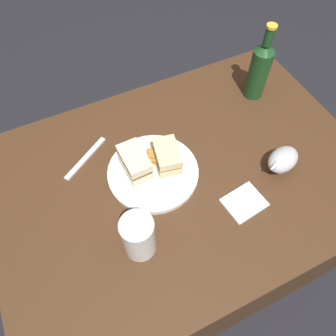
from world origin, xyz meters
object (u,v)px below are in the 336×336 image
sandwich_half_left (167,156)px  plate (153,172)px  cider_bottle (259,69)px  gravy_boat (283,160)px  pint_glass (139,238)px  fork (86,158)px  sandwich_half_right (135,162)px  napkin (244,203)px

sandwich_half_left → plate: bearing=-168.9°
plate → cider_bottle: (0.46, 0.16, 0.10)m
sandwich_half_left → gravy_boat: (0.30, -0.15, -0.00)m
sandwich_half_left → pint_glass: 0.26m
plate → sandwich_half_left: (0.05, 0.01, 0.04)m
cider_bottle → fork: bearing=-178.6°
cider_bottle → plate: bearing=-161.2°
plate → cider_bottle: bearing=18.8°
sandwich_half_left → gravy_boat: 0.34m
plate → pint_glass: bearing=-122.6°
gravy_boat → cider_bottle: size_ratio=0.48×
fork → plate: bearing=106.8°
gravy_boat → cider_bottle: (0.11, 0.30, 0.06)m
sandwich_half_left → sandwich_half_right: sandwich_half_right is taller
plate → fork: plate is taller
plate → sandwich_half_right: 0.07m
gravy_boat → cider_bottle: 0.32m
sandwich_half_right → napkin: bearing=-44.5°
fork → sandwich_half_left: bearing=116.0°
pint_glass → napkin: pint_glass is taller
plate → pint_glass: (-0.12, -0.19, 0.06)m
plate → sandwich_half_right: sandwich_half_right is taller
pint_glass → fork: (-0.04, 0.33, -0.06)m
sandwich_half_left → fork: size_ratio=0.65×
napkin → fork: (-0.36, 0.34, -0.00)m
napkin → cider_bottle: bearing=53.3°
sandwich_half_left → sandwich_half_right: size_ratio=1.01×
sandwich_half_left → gravy_boat: sandwich_half_left is taller
plate → gravy_boat: gravy_boat is taller
napkin → gravy_boat: bearing=19.2°
gravy_boat → napkin: bearing=-160.8°
sandwich_half_right → pint_glass: (-0.08, -0.22, 0.01)m
sandwich_half_left → pint_glass: (-0.17, -0.20, 0.02)m
plate → sandwich_half_left: bearing=11.1°
pint_glass → cider_bottle: bearing=30.9°
fork → pint_glass: bearing=64.6°
sandwich_half_right → fork: bearing=137.9°
sandwich_half_right → napkin: (0.23, -0.23, -0.05)m
sandwich_half_left → sandwich_half_right: (-0.09, 0.02, 0.00)m
sandwich_half_left → pint_glass: size_ratio=0.82×
sandwich_half_left → gravy_boat: bearing=-27.4°
plate → gravy_boat: bearing=-22.5°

